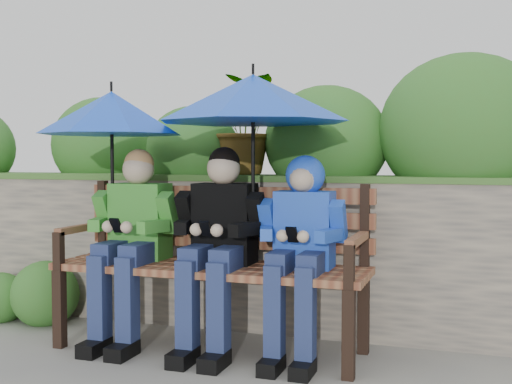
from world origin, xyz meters
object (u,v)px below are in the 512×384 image
(park_bench, at_px, (215,254))
(boy_left, at_px, (132,234))
(umbrella_left, at_px, (112,113))
(boy_middle, at_px, (218,237))
(umbrella_right, at_px, (253,98))
(boy_right, at_px, (301,237))

(park_bench, bearing_deg, boy_left, -169.56)
(umbrella_left, bearing_deg, boy_left, -6.92)
(boy_middle, bearing_deg, umbrella_right, 15.11)
(umbrella_right, bearing_deg, umbrella_left, -177.82)
(boy_left, bearing_deg, umbrella_left, 173.08)
(park_bench, distance_m, umbrella_left, 1.08)
(boy_left, relative_size, boy_right, 1.04)
(boy_middle, height_order, umbrella_left, umbrella_left)
(boy_right, bearing_deg, umbrella_right, 173.19)
(park_bench, relative_size, boy_right, 1.62)
(boy_middle, xyz_separation_m, umbrella_right, (0.20, 0.05, 0.81))
(park_bench, relative_size, umbrella_left, 2.08)
(boy_middle, bearing_deg, boy_left, 179.89)
(umbrella_left, relative_size, umbrella_right, 0.81)
(boy_left, relative_size, umbrella_right, 1.07)
(boy_left, xyz_separation_m, umbrella_right, (0.77, 0.05, 0.81))
(park_bench, relative_size, boy_left, 1.57)
(park_bench, xyz_separation_m, boy_middle, (0.06, -0.09, 0.12))
(boy_right, relative_size, umbrella_right, 1.04)
(boy_right, bearing_deg, boy_left, -179.08)
(boy_right, bearing_deg, boy_middle, -177.90)
(umbrella_left, bearing_deg, umbrella_right, 2.18)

